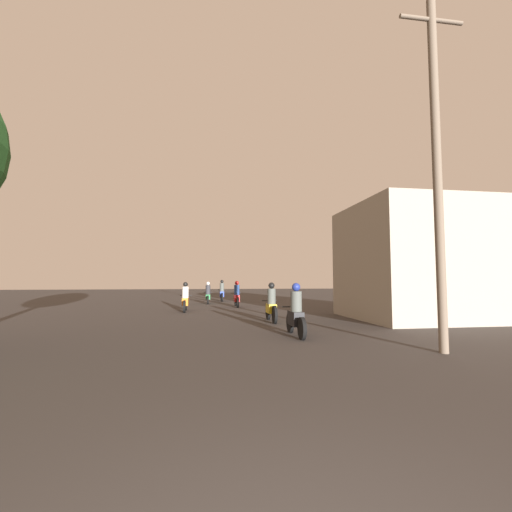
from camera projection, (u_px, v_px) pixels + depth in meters
name	position (u px, v px, depth m)	size (l,w,h in m)	color
motorcycle_black	(296.00, 315.00, 9.83)	(0.60, 1.90, 1.52)	black
motorcycle_yellow	(271.00, 306.00, 13.24)	(0.60, 1.98, 1.51)	black
motorcycle_orange	(185.00, 300.00, 17.51)	(0.60, 2.01, 1.50)	black
motorcycle_red	(237.00, 296.00, 20.60)	(0.60, 2.00, 1.55)	black
motorcycle_green	(208.00, 295.00, 23.34)	(0.60, 1.94, 1.49)	black
motorcycle_blue	(222.00, 293.00, 26.01)	(0.60, 2.01, 1.61)	black
building_right_near	(420.00, 262.00, 14.36)	(5.64, 5.22, 4.73)	gray
utility_pole_near	(437.00, 163.00, 7.82)	(1.60, 0.20, 8.24)	#6B5B4C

